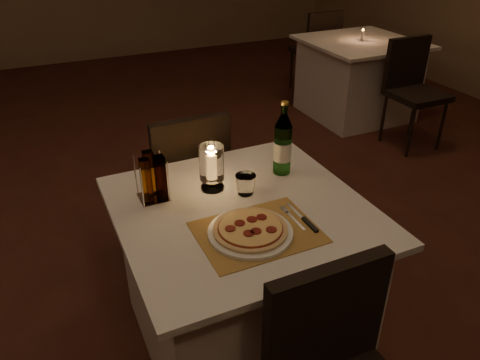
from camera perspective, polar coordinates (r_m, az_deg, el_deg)
name	(u,v)px	position (r m, az deg, el deg)	size (l,w,h in m)	color
floor	(177,306)	(2.57, -7.65, -14.95)	(8.00, 10.00, 0.02)	#451E16
main_table	(242,276)	(2.13, 0.23, -11.63)	(1.00, 1.00, 0.74)	silver
chair_far	(187,172)	(2.58, -6.47, 0.98)	(0.42, 0.42, 0.90)	black
placemat	(257,232)	(1.77, 2.14, -6.38)	(0.45, 0.34, 0.00)	#A97D3A
plate	(250,232)	(1.75, 1.26, -6.39)	(0.32, 0.32, 0.01)	white
pizza	(250,229)	(1.75, 1.27, -5.96)	(0.28, 0.28, 0.02)	#D8B77F
fork	(291,216)	(1.86, 6.24, -4.44)	(0.02, 0.18, 0.00)	silver
knife	(307,222)	(1.83, 8.15, -5.05)	(0.02, 0.22, 0.01)	black
tumbler	(246,185)	(1.98, 0.68, -0.55)	(0.09, 0.09, 0.09)	white
water_bottle	(283,145)	(2.12, 5.23, 4.26)	(0.08, 0.08, 0.34)	#6AAE5E
hurricane_candle	(212,164)	(1.99, -3.49, 1.93)	(0.11, 0.11, 0.20)	white
cruet_caddy	(152,179)	(1.95, -10.63, 0.11)	(0.12, 0.12, 0.21)	white
neighbor_table_right	(357,78)	(4.83, 14.07, 11.93)	(1.00, 1.00, 0.74)	silver
neighbor_chair_ra	(412,82)	(4.27, 20.21, 11.17)	(0.42, 0.42, 0.90)	black
neighbor_chair_rb	(318,44)	(5.33, 9.53, 16.03)	(0.42, 0.42, 0.90)	black
neighbor_candle_right	(362,35)	(4.72, 14.71, 16.71)	(0.03, 0.03, 0.11)	white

